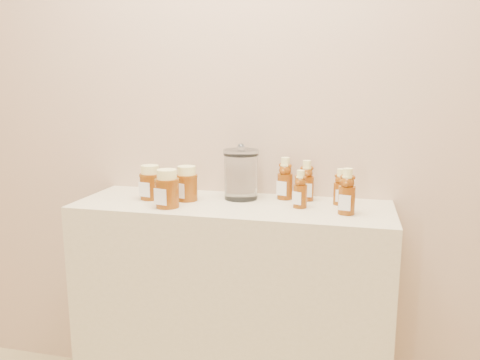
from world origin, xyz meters
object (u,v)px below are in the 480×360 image
(bear_bottle_back_left, at_px, (285,176))
(honey_jar_left, at_px, (150,182))
(glass_canister, at_px, (241,172))
(display_table, at_px, (232,313))
(bear_bottle_front_left, at_px, (300,187))

(bear_bottle_back_left, bearing_deg, honey_jar_left, -149.16)
(honey_jar_left, relative_size, glass_canister, 0.63)
(display_table, bearing_deg, bear_bottle_front_left, 1.20)
(bear_bottle_back_left, bearing_deg, display_table, -127.99)
(bear_bottle_back_left, xyz_separation_m, bear_bottle_front_left, (0.07, -0.12, -0.01))
(honey_jar_left, bearing_deg, glass_canister, 25.32)
(display_table, distance_m, glass_canister, 0.56)
(display_table, bearing_deg, bear_bottle_back_left, 34.81)
(display_table, xyz_separation_m, glass_canister, (0.01, 0.09, 0.56))
(display_table, relative_size, bear_bottle_back_left, 6.39)
(display_table, distance_m, honey_jar_left, 0.61)
(glass_canister, bearing_deg, display_table, -99.28)
(bear_bottle_front_left, relative_size, honey_jar_left, 1.17)
(bear_bottle_back_left, height_order, bear_bottle_front_left, bear_bottle_back_left)
(display_table, distance_m, bear_bottle_back_left, 0.59)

